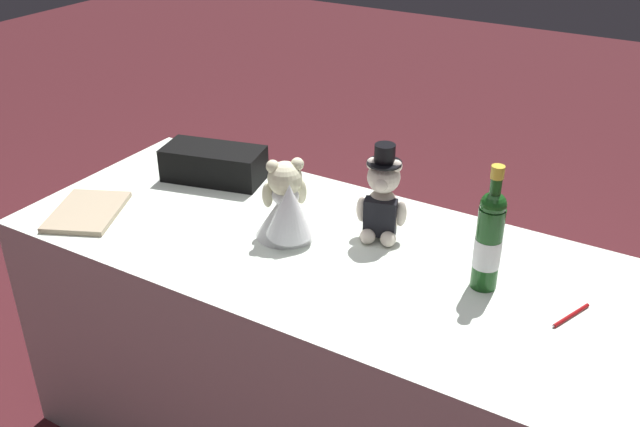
# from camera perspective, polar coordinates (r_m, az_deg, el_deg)

# --- Properties ---
(reception_table) EXTENTS (1.80, 0.77, 0.79)m
(reception_table) POSITION_cam_1_polar(r_m,az_deg,el_deg) (2.24, -0.00, -11.20)
(reception_table) COLOR white
(reception_table) RESTS_ON ground_plane
(teddy_bear_groom) EXTENTS (0.14, 0.13, 0.28)m
(teddy_bear_groom) POSITION_cam_1_polar(r_m,az_deg,el_deg) (2.00, 5.01, 1.01)
(teddy_bear_groom) COLOR beige
(teddy_bear_groom) RESTS_ON reception_table
(teddy_bear_bride) EXTENTS (0.23, 0.23, 0.24)m
(teddy_bear_bride) POSITION_cam_1_polar(r_m,az_deg,el_deg) (2.00, -2.66, 0.59)
(teddy_bear_bride) COLOR white
(teddy_bear_bride) RESTS_ON reception_table
(champagne_bottle) EXTENTS (0.07, 0.07, 0.34)m
(champagne_bottle) POSITION_cam_1_polar(r_m,az_deg,el_deg) (1.81, 13.40, -1.97)
(champagne_bottle) COLOR #184B19
(champagne_bottle) RESTS_ON reception_table
(signing_pen) EXTENTS (0.06, 0.14, 0.01)m
(signing_pen) POSITION_cam_1_polar(r_m,az_deg,el_deg) (1.82, 19.41, -7.77)
(signing_pen) COLOR maroon
(signing_pen) RESTS_ON reception_table
(gift_case_black) EXTENTS (0.36, 0.23, 0.11)m
(gift_case_black) POSITION_cam_1_polar(r_m,az_deg,el_deg) (2.39, -8.51, 3.97)
(gift_case_black) COLOR black
(gift_case_black) RESTS_ON reception_table
(guestbook) EXTENTS (0.28, 0.32, 0.02)m
(guestbook) POSITION_cam_1_polar(r_m,az_deg,el_deg) (2.28, -18.18, 0.14)
(guestbook) COLOR tan
(guestbook) RESTS_ON reception_table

